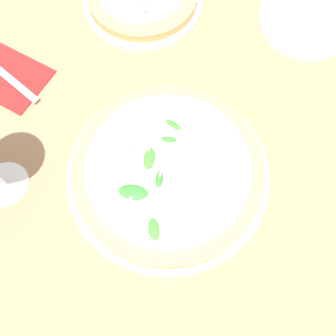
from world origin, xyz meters
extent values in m
plane|color=#9E7A56|center=(0.00, 0.00, 0.00)|extent=(6.00, 6.00, 0.00)
cylinder|color=white|center=(0.03, -0.04, 0.01)|extent=(0.32, 0.32, 0.01)
cylinder|color=tan|center=(0.03, -0.04, 0.02)|extent=(0.30, 0.30, 0.02)
cylinder|color=silver|center=(0.03, -0.04, 0.03)|extent=(0.25, 0.25, 0.01)
ellipsoid|color=#3C842D|center=(0.05, -0.10, 0.04)|extent=(0.03, 0.02, 0.01)
ellipsoid|color=#31712C|center=(0.03, -0.01, 0.04)|extent=(0.02, 0.03, 0.01)
ellipsoid|color=#3E782C|center=(0.06, -0.04, 0.04)|extent=(0.03, 0.04, 0.01)
ellipsoid|color=#33832E|center=(0.04, -0.08, 0.04)|extent=(0.03, 0.02, 0.01)
ellipsoid|color=#3A812F|center=(0.01, 0.06, 0.04)|extent=(0.03, 0.04, 0.01)
ellipsoid|color=#317A2E|center=(0.06, 0.02, 0.04)|extent=(0.05, 0.03, 0.01)
cube|color=beige|center=(0.06, -0.09, 0.04)|extent=(0.01, 0.00, 0.00)
cube|color=beige|center=(0.06, 0.04, 0.04)|extent=(0.01, 0.01, 0.01)
cube|color=beige|center=(0.09, -0.05, 0.04)|extent=(0.00, 0.01, 0.01)
cube|color=beige|center=(0.06, -0.07, 0.04)|extent=(0.01, 0.01, 0.00)
cube|color=beige|center=(0.01, 0.01, 0.04)|extent=(0.01, 0.01, 0.01)
cube|color=beige|center=(-0.03, -0.09, 0.04)|extent=(0.00, 0.01, 0.00)
cube|color=beige|center=(0.03, -0.02, 0.04)|extent=(0.00, 0.01, 0.01)
cube|color=beige|center=(0.07, -0.05, 0.04)|extent=(0.01, 0.01, 0.01)
cube|color=beige|center=(0.03, -0.05, 0.04)|extent=(0.01, 0.01, 0.01)
cylinder|color=white|center=(0.20, -0.35, 0.01)|extent=(0.23, 0.23, 0.01)
cube|color=beige|center=(0.17, -0.30, 0.04)|extent=(0.01, 0.01, 0.01)
cylinder|color=white|center=(0.26, 0.07, 0.00)|extent=(0.07, 0.07, 0.00)
cube|color=#B21E1E|center=(0.37, -0.11, 0.00)|extent=(0.17, 0.13, 0.01)
cube|color=silver|center=(0.34, -0.10, 0.01)|extent=(0.12, 0.05, 0.00)
cylinder|color=white|center=(-0.10, -0.41, 0.01)|extent=(0.18, 0.18, 0.01)
torus|color=white|center=(-0.10, -0.41, 0.01)|extent=(0.17, 0.17, 0.01)
camera|label=1|loc=(-0.05, 0.17, 0.58)|focal=42.00mm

